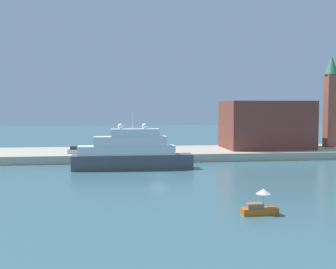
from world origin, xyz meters
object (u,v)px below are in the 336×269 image
large_yacht (131,153)px  parked_car (76,150)px  small_motorboat (260,206)px  bell_tower (331,97)px  mooring_bollard (173,152)px  person_figure (94,148)px  harbor_building (266,125)px

large_yacht → parked_car: (-11.14, 13.24, -0.64)m
small_motorboat → parked_car: size_ratio=1.01×
bell_tower → parked_car: 63.15m
mooring_bollard → small_motorboat: bearing=-86.0°
bell_tower → large_yacht: bearing=-157.8°
parked_car → person_figure: person_figure is taller
large_yacht → parked_car: 17.32m
harbor_building → bell_tower: bell_tower is taller
person_figure → mooring_bollard: (16.70, -6.21, -0.53)m
large_yacht → small_motorboat: 37.64m
harbor_building → large_yacht: bearing=-149.7°
large_yacht → bell_tower: bearing=22.2°
small_motorboat → mooring_bollard: (-3.16, 45.10, 1.08)m
large_yacht → small_motorboat: bearing=-70.7°
harbor_building → person_figure: (-40.82, -3.70, -4.84)m
large_yacht → mooring_bollard: large_yacht is taller
parked_car → person_figure: 4.49m
small_motorboat → person_figure: 55.04m
bell_tower → parked_car: (-61.61, -7.37, -11.73)m
large_yacht → parked_car: size_ratio=5.79×
small_motorboat → person_figure: size_ratio=2.14×
small_motorboat → person_figure: (-19.86, 51.30, 1.60)m
mooring_bollard → large_yacht: bearing=-133.8°
person_figure → large_yacht: bearing=-64.7°
large_yacht → person_figure: 17.51m
large_yacht → harbor_building: harbor_building is taller
large_yacht → mooring_bollard: size_ratio=34.43×
harbor_building → mooring_bollard: 26.62m
small_motorboat → bell_tower: bearing=55.8°
large_yacht → parked_car: bearing=130.1°
large_yacht → harbor_building: (33.36, 19.52, 4.38)m
small_motorboat → harbor_building: 59.21m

